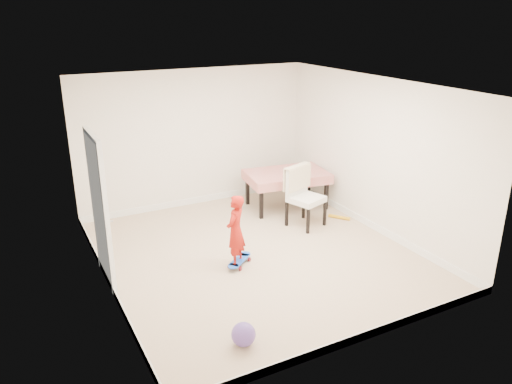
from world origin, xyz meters
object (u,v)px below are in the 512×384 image
dining_table (286,189)px  skateboard (239,262)px  child (236,233)px  dining_chair (306,197)px  balloon (243,334)px

dining_table → skateboard: dining_table is taller
child → dining_chair: bearing=162.9°
dining_chair → child: 1.90m
dining_table → dining_chair: (-0.16, -0.94, 0.18)m
dining_chair → child: child is taller
skateboard → child: bearing=156.5°
dining_table → balloon: 4.32m
dining_table → child: bearing=-130.1°
skateboard → dining_chair: bearing=-13.6°
balloon → dining_table: bearing=52.6°
dining_chair → child: (-1.73, -0.78, 0.01)m
balloon → child: bearing=67.1°
dining_table → child: child is taller
dining_table → dining_chair: dining_chair is taller
child → balloon: (-0.73, -1.72, -0.40)m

